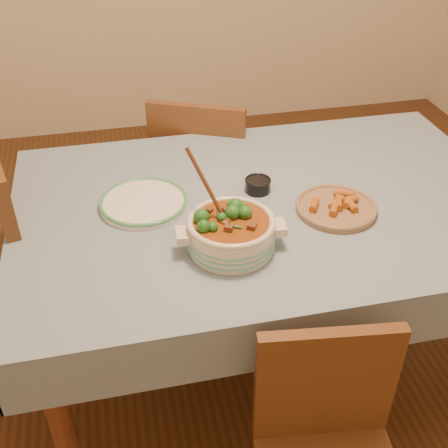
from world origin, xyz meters
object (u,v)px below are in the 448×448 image
object	(u,v)px
stew_casserole	(231,231)
fried_plate	(336,206)
chair_far	(204,175)
white_plate	(144,202)
condiment_bowl	(258,184)
dining_table	(266,223)

from	to	relation	value
stew_casserole	fried_plate	world-z (taller)	stew_casserole
chair_far	white_plate	bearing A→B (deg)	87.15
white_plate	chair_far	world-z (taller)	chair_far
condiment_bowl	chair_far	xyz separation A→B (m)	(-0.08, 0.58, -0.29)
condiment_bowl	chair_far	world-z (taller)	chair_far
dining_table	stew_casserole	size ratio (longest dim) A/B	5.18
chair_far	dining_table	bearing A→B (deg)	123.35
condiment_bowl	fried_plate	bearing A→B (deg)	-38.65
dining_table	stew_casserole	world-z (taller)	stew_casserole
stew_casserole	white_plate	xyz separation A→B (m)	(-0.23, 0.28, -0.05)
chair_far	condiment_bowl	bearing A→B (deg)	122.71
condiment_bowl	white_plate	bearing A→B (deg)	-179.02
dining_table	stew_casserole	distance (m)	0.33
stew_casserole	chair_far	xyz separation A→B (m)	(0.08, 0.87, -0.33)
condiment_bowl	fried_plate	xyz separation A→B (m)	(0.22, -0.17, -0.01)
dining_table	white_plate	world-z (taller)	white_plate
fried_plate	condiment_bowl	bearing A→B (deg)	141.35
condiment_bowl	fried_plate	size ratio (longest dim) A/B	0.28
fried_plate	stew_casserole	bearing A→B (deg)	-162.64
white_plate	chair_far	bearing A→B (deg)	62.45
dining_table	condiment_bowl	size ratio (longest dim) A/B	18.39
dining_table	chair_far	size ratio (longest dim) A/B	1.92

